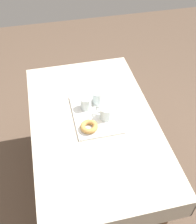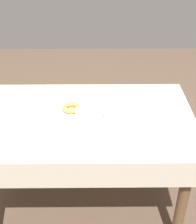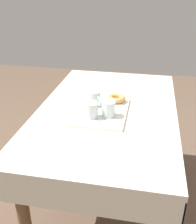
{
  "view_description": "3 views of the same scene",
  "coord_description": "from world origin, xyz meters",
  "px_view_note": "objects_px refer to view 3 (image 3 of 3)",
  "views": [
    {
      "loc": [
        1.21,
        -0.25,
        2.1
      ],
      "look_at": [
        -0.03,
        0.04,
        0.82
      ],
      "focal_mm": 43.53,
      "sensor_mm": 36.0,
      "label": 1
    },
    {
      "loc": [
        -0.08,
        1.59,
        1.85
      ],
      "look_at": [
        -0.09,
        0.04,
        0.83
      ],
      "focal_mm": 50.8,
      "sensor_mm": 36.0,
      "label": 2
    },
    {
      "loc": [
        -1.48,
        -0.23,
        1.5
      ],
      "look_at": [
        -0.09,
        0.04,
        0.79
      ],
      "focal_mm": 43.86,
      "sensor_mm": 36.0,
      "label": 3
    }
  ],
  "objects_px": {
    "dining_table": "(107,124)",
    "serving_tray": "(101,111)",
    "water_glass_far": "(91,111)",
    "water_glass_near": "(109,110)",
    "donut_plate_left": "(116,101)",
    "tea_mug_left": "(94,99)",
    "sugar_donut_left": "(116,98)"
  },
  "relations": [
    {
      "from": "donut_plate_left",
      "to": "sugar_donut_left",
      "type": "xyz_separation_m",
      "value": [
        0.0,
        -0.0,
        0.02
      ]
    },
    {
      "from": "water_glass_near",
      "to": "water_glass_far",
      "type": "xyz_separation_m",
      "value": [
        -0.04,
        0.09,
        0.0
      ]
    },
    {
      "from": "water_glass_far",
      "to": "sugar_donut_left",
      "type": "xyz_separation_m",
      "value": [
        0.23,
        -0.11,
        -0.02
      ]
    },
    {
      "from": "serving_tray",
      "to": "sugar_donut_left",
      "type": "relative_size",
      "value": 3.67
    },
    {
      "from": "water_glass_near",
      "to": "donut_plate_left",
      "type": "bearing_deg",
      "value": -5.07
    },
    {
      "from": "serving_tray",
      "to": "tea_mug_left",
      "type": "distance_m",
      "value": 0.1
    },
    {
      "from": "sugar_donut_left",
      "to": "serving_tray",
      "type": "bearing_deg",
      "value": 151.63
    },
    {
      "from": "water_glass_near",
      "to": "sugar_donut_left",
      "type": "bearing_deg",
      "value": -5.07
    },
    {
      "from": "water_glass_far",
      "to": "dining_table",
      "type": "bearing_deg",
      "value": -21.71
    },
    {
      "from": "tea_mug_left",
      "to": "sugar_donut_left",
      "type": "xyz_separation_m",
      "value": [
        0.07,
        -0.13,
        -0.02
      ]
    },
    {
      "from": "dining_table",
      "to": "serving_tray",
      "type": "distance_m",
      "value": 0.14
    },
    {
      "from": "donut_plate_left",
      "to": "sugar_donut_left",
      "type": "distance_m",
      "value": 0.02
    },
    {
      "from": "water_glass_far",
      "to": "serving_tray",
      "type": "bearing_deg",
      "value": -20.3
    },
    {
      "from": "water_glass_near",
      "to": "donut_plate_left",
      "type": "relative_size",
      "value": 0.75
    },
    {
      "from": "dining_table",
      "to": "sugar_donut_left",
      "type": "height_order",
      "value": "sugar_donut_left"
    },
    {
      "from": "tea_mug_left",
      "to": "water_glass_far",
      "type": "height_order",
      "value": "same"
    },
    {
      "from": "serving_tray",
      "to": "water_glass_near",
      "type": "distance_m",
      "value": 0.1
    },
    {
      "from": "serving_tray",
      "to": "water_glass_far",
      "type": "height_order",
      "value": "water_glass_far"
    },
    {
      "from": "dining_table",
      "to": "tea_mug_left",
      "type": "relative_size",
      "value": 12.78
    },
    {
      "from": "serving_tray",
      "to": "sugar_donut_left",
      "type": "distance_m",
      "value": 0.15
    },
    {
      "from": "water_glass_near",
      "to": "tea_mug_left",
      "type": "bearing_deg",
      "value": 41.25
    },
    {
      "from": "serving_tray",
      "to": "water_glass_near",
      "type": "xyz_separation_m",
      "value": [
        -0.07,
        -0.05,
        0.05
      ]
    },
    {
      "from": "water_glass_near",
      "to": "sugar_donut_left",
      "type": "relative_size",
      "value": 0.79
    },
    {
      "from": "donut_plate_left",
      "to": "sugar_donut_left",
      "type": "relative_size",
      "value": 1.05
    },
    {
      "from": "dining_table",
      "to": "tea_mug_left",
      "type": "bearing_deg",
      "value": 89.62
    },
    {
      "from": "serving_tray",
      "to": "water_glass_near",
      "type": "height_order",
      "value": "water_glass_near"
    },
    {
      "from": "serving_tray",
      "to": "donut_plate_left",
      "type": "bearing_deg",
      "value": -28.37
    },
    {
      "from": "water_glass_far",
      "to": "donut_plate_left",
      "type": "xyz_separation_m",
      "value": [
        0.23,
        -0.11,
        -0.04
      ]
    },
    {
      "from": "serving_tray",
      "to": "tea_mug_left",
      "type": "xyz_separation_m",
      "value": [
        0.06,
        0.06,
        0.05
      ]
    },
    {
      "from": "dining_table",
      "to": "sugar_donut_left",
      "type": "bearing_deg",
      "value": -31.65
    },
    {
      "from": "dining_table",
      "to": "water_glass_far",
      "type": "height_order",
      "value": "water_glass_far"
    },
    {
      "from": "serving_tray",
      "to": "tea_mug_left",
      "type": "height_order",
      "value": "tea_mug_left"
    }
  ]
}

